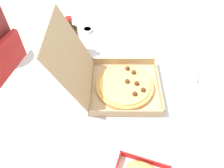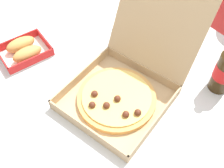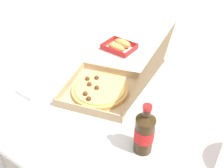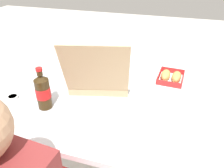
# 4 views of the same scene
# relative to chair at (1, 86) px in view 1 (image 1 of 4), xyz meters

# --- Properties ---
(ground_plane) EXTENTS (10.00, 10.00, 0.00)m
(ground_plane) POSITION_rel_chair_xyz_m (-0.12, -0.76, -0.48)
(ground_plane) COLOR beige
(dining_table) EXTENTS (1.14, 1.05, 0.74)m
(dining_table) POSITION_rel_chair_xyz_m (-0.12, -0.76, 0.19)
(dining_table) COLOR silver
(dining_table) RESTS_ON ground_plane
(chair) EXTENTS (0.44, 0.44, 0.83)m
(chair) POSITION_rel_chair_xyz_m (0.00, 0.00, 0.00)
(chair) COLOR red
(chair) RESTS_ON ground_plane
(pizza_box_open) EXTENTS (0.43, 0.53, 0.35)m
(pizza_box_open) POSITION_rel_chair_xyz_m (-0.04, -0.78, 0.32)
(pizza_box_open) COLOR tan
(pizza_box_open) RESTS_ON dining_table
(cola_bottle) EXTENTS (0.07, 0.07, 0.22)m
(cola_bottle) POSITION_rel_chair_xyz_m (0.15, -0.49, 0.36)
(cola_bottle) COLOR #33230F
(cola_bottle) RESTS_ON dining_table
(paper_menu) EXTENTS (0.23, 0.18, 0.00)m
(paper_menu) POSITION_rel_chair_xyz_m (-0.40, -0.52, 0.27)
(paper_menu) COLOR white
(paper_menu) RESTS_ON dining_table
(napkin_pile) EXTENTS (0.11, 0.11, 0.02)m
(napkin_pile) POSITION_rel_chair_xyz_m (0.14, -1.11, 0.28)
(napkin_pile) COLOR white
(napkin_pile) RESTS_ON dining_table
(dipping_sauce_cup) EXTENTS (0.06, 0.06, 0.02)m
(dipping_sauce_cup) POSITION_rel_chair_xyz_m (0.36, -0.50, 0.28)
(dipping_sauce_cup) COLOR white
(dipping_sauce_cup) RESTS_ON dining_table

